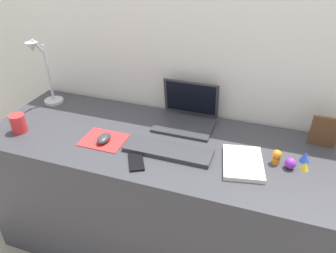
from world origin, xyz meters
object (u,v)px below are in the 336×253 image
(desk_lamp, at_px, (44,75))
(keyboard, at_px, (168,150))
(notebook_pad, at_px, (243,163))
(toy_figurine_orange, at_px, (277,156))
(coffee_mug, at_px, (18,123))
(toy_figurine_purple, at_px, (290,163))
(toy_figurine_blue, at_px, (305,157))
(laptop, at_px, (187,113))
(picture_frame, at_px, (324,132))
(mouse, at_px, (104,138))
(cell_phone, at_px, (136,162))
(toy_figurine_yellow, at_px, (305,166))

(desk_lamp, bearing_deg, keyboard, -15.45)
(notebook_pad, bearing_deg, toy_figurine_orange, 13.39)
(coffee_mug, height_order, toy_figurine_purple, coffee_mug)
(toy_figurine_blue, bearing_deg, toy_figurine_purple, -129.71)
(laptop, distance_m, picture_frame, 0.66)
(toy_figurine_blue, height_order, toy_figurine_purple, toy_figurine_purple)
(keyboard, height_order, toy_figurine_blue, toy_figurine_blue)
(picture_frame, distance_m, toy_figurine_blue, 0.18)
(keyboard, relative_size, coffee_mug, 4.34)
(desk_lamp, distance_m, toy_figurine_purple, 1.37)
(coffee_mug, distance_m, toy_figurine_orange, 1.26)
(laptop, height_order, toy_figurine_purple, laptop)
(picture_frame, height_order, toy_figurine_orange, picture_frame)
(laptop, height_order, mouse, laptop)
(laptop, height_order, coffee_mug, laptop)
(toy_figurine_blue, relative_size, toy_figurine_purple, 0.97)
(cell_phone, distance_m, coffee_mug, 0.67)
(mouse, relative_size, toy_figurine_purple, 1.86)
(notebook_pad, xyz_separation_m, toy_figurine_purple, (0.19, 0.04, 0.02))
(cell_phone, bearing_deg, mouse, 126.43)
(desk_lamp, relative_size, toy_figurine_orange, 5.89)
(desk_lamp, relative_size, toy_figurine_yellow, 10.11)
(picture_frame, relative_size, toy_figurine_blue, 3.00)
(toy_figurine_blue, distance_m, toy_figurine_orange, 0.13)
(cell_phone, relative_size, toy_figurine_orange, 1.88)
(mouse, xyz_separation_m, toy_figurine_orange, (0.80, 0.10, 0.02))
(desk_lamp, bearing_deg, picture_frame, 2.65)
(laptop, distance_m, coffee_mug, 0.86)
(keyboard, distance_m, desk_lamp, 0.86)
(mouse, height_order, toy_figurine_purple, toy_figurine_purple)
(keyboard, distance_m, toy_figurine_purple, 0.54)
(laptop, xyz_separation_m, coffee_mug, (-0.78, -0.37, -0.01))
(mouse, relative_size, toy_figurine_yellow, 2.43)
(keyboard, bearing_deg, toy_figurine_purple, 6.28)
(laptop, height_order, toy_figurine_yellow, laptop)
(picture_frame, xyz_separation_m, toy_figurine_purple, (-0.14, -0.23, -0.05))
(cell_phone, distance_m, toy_figurine_yellow, 0.73)
(mouse, distance_m, picture_frame, 1.04)
(toy_figurine_orange, bearing_deg, desk_lamp, 173.55)
(notebook_pad, bearing_deg, picture_frame, 28.79)
(keyboard, xyz_separation_m, toy_figurine_purple, (0.53, 0.06, 0.02))
(laptop, bearing_deg, toy_figurine_purple, -23.92)
(coffee_mug, height_order, toy_figurine_blue, coffee_mug)
(keyboard, xyz_separation_m, toy_figurine_yellow, (0.59, 0.07, 0.01))
(laptop, xyz_separation_m, toy_figurine_purple, (0.53, -0.23, -0.03))
(toy_figurine_yellow, bearing_deg, picture_frame, 71.51)
(cell_phone, height_order, picture_frame, picture_frame)
(laptop, height_order, toy_figurine_blue, laptop)
(notebook_pad, bearing_deg, coffee_mug, 173.69)
(notebook_pad, height_order, coffee_mug, coffee_mug)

